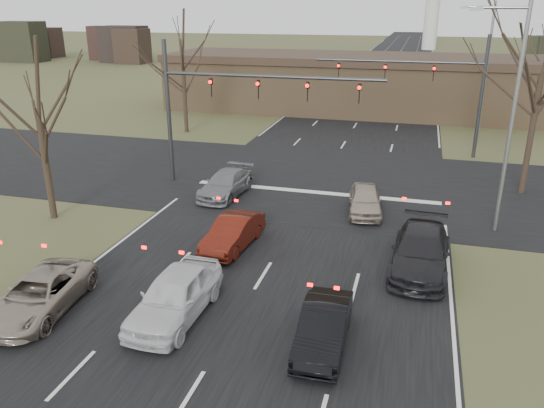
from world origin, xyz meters
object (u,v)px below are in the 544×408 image
at_px(mast_arm_near, 222,96).
at_px(car_black_hatch, 324,327).
at_px(car_grey_ahead, 226,184).
at_px(building, 387,84).
at_px(car_silver_suv, 39,294).
at_px(streetlight_right_far, 484,67).
at_px(car_silver_ahead, 365,200).
at_px(car_red_ahead, 233,233).
at_px(mast_arm_far, 438,81).
at_px(streetlight_right_near, 509,109).
at_px(car_white_sedan, 175,295).
at_px(car_charcoal_sedan, 421,252).

height_order(mast_arm_near, car_black_hatch, mast_arm_near).
bearing_deg(car_grey_ahead, building, 80.33).
distance_m(car_silver_suv, car_black_hatch, 9.52).
height_order(streetlight_right_far, car_silver_ahead, streetlight_right_far).
xyz_separation_m(car_grey_ahead, car_silver_ahead, (7.53, -0.57, 0.01)).
relative_size(car_red_ahead, car_silver_ahead, 1.02).
bearing_deg(car_silver_suv, car_silver_ahead, 45.96).
xyz_separation_m(building, car_black_hatch, (1.00, -38.75, -2.02)).
distance_m(streetlight_right_far, car_silver_ahead, 18.16).
bearing_deg(car_black_hatch, streetlight_right_far, 75.69).
distance_m(mast_arm_far, streetlight_right_near, 13.28).
bearing_deg(car_red_ahead, car_silver_ahead, 53.98).
bearing_deg(car_silver_suv, building, 71.97).
height_order(mast_arm_near, car_white_sedan, mast_arm_near).
height_order(building, streetlight_right_far, streetlight_right_far).
bearing_deg(car_black_hatch, building, 90.00).
bearing_deg(car_red_ahead, mast_arm_near, 118.41).
bearing_deg(streetlight_right_far, streetlight_right_near, -91.68).
bearing_deg(car_white_sedan, car_grey_ahead, 103.36).
relative_size(car_white_sedan, car_silver_ahead, 1.19).
height_order(car_white_sedan, car_silver_ahead, car_white_sedan).
relative_size(car_white_sedan, car_charcoal_sedan, 0.89).
bearing_deg(car_charcoal_sedan, streetlight_right_near, 60.25).
distance_m(building, car_white_sedan, 38.71).
relative_size(car_grey_ahead, car_red_ahead, 1.14).
bearing_deg(car_grey_ahead, car_white_sedan, -73.66).
distance_m(building, car_red_ahead, 33.14).
bearing_deg(building, mast_arm_far, -74.42).
distance_m(mast_arm_near, car_black_hatch, 16.62).
xyz_separation_m(mast_arm_near, car_grey_ahead, (0.70, -1.72, -4.42)).
relative_size(mast_arm_far, car_charcoal_sedan, 2.12).
height_order(car_black_hatch, car_charcoal_sedan, car_charcoal_sedan).
distance_m(streetlight_right_near, streetlight_right_far, 17.01).
bearing_deg(mast_arm_far, car_charcoal_sedan, -91.49).
bearing_deg(streetlight_right_near, mast_arm_far, 101.47).
bearing_deg(car_white_sedan, streetlight_right_near, 45.15).
relative_size(building, car_grey_ahead, 9.36).
bearing_deg(mast_arm_near, mast_arm_far, 41.22).
distance_m(mast_arm_far, car_red_ahead, 20.09).
xyz_separation_m(building, streetlight_right_near, (6.82, -28.00, 2.92)).
bearing_deg(mast_arm_near, streetlight_right_near, -12.05).
bearing_deg(car_red_ahead, car_grey_ahead, 118.58).
bearing_deg(streetlight_right_far, car_grey_ahead, -131.38).
height_order(car_white_sedan, car_grey_ahead, car_white_sedan).
height_order(streetlight_right_near, car_white_sedan, streetlight_right_near).
bearing_deg(car_charcoal_sedan, car_grey_ahead, 152.17).
bearing_deg(car_charcoal_sedan, car_white_sedan, -140.91).
relative_size(streetlight_right_near, car_red_ahead, 2.51).
bearing_deg(car_charcoal_sedan, car_red_ahead, -176.95).
relative_size(streetlight_right_far, car_grey_ahead, 2.21).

